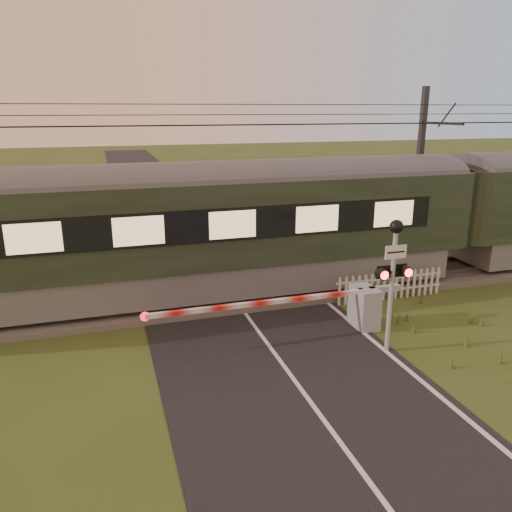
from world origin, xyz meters
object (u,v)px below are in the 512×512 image
object	(u,v)px
boom_gate	(354,306)
crossing_signal	(394,263)
picket_fence	(390,286)
train	(449,212)
catenary_mast	(420,171)

from	to	relation	value
boom_gate	crossing_signal	xyz separation A→B (m)	(0.17, -1.51, 1.71)
boom_gate	picket_fence	xyz separation A→B (m)	(2.19, 1.66, -0.19)
crossing_signal	picket_fence	xyz separation A→B (m)	(2.03, 3.17, -1.90)
boom_gate	train	bearing A→B (deg)	32.13
boom_gate	crossing_signal	distance (m)	2.29
train	catenary_mast	bearing A→B (deg)	85.46
picket_fence	catenary_mast	xyz separation A→B (m)	(3.64, 4.12, 3.08)
boom_gate	picket_fence	bearing A→B (deg)	37.12
boom_gate	crossing_signal	size ratio (longest dim) A/B	2.10
boom_gate	catenary_mast	distance (m)	8.71
picket_fence	catenary_mast	distance (m)	6.30
train	boom_gate	bearing A→B (deg)	-147.87
train	crossing_signal	xyz separation A→B (m)	(-5.49, -5.07, 0.03)
crossing_signal	catenary_mast	bearing A→B (deg)	52.14
train	picket_fence	size ratio (longest dim) A/B	11.46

